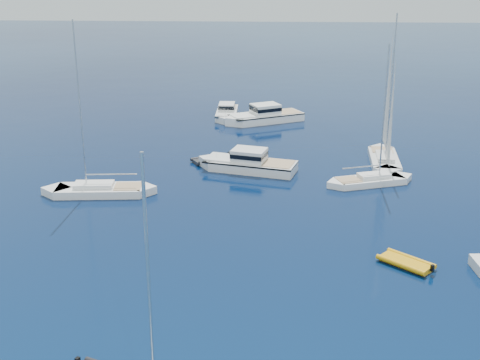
# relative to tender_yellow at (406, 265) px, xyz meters

# --- Properties ---
(motor_cruiser_centre) EXTENTS (11.54, 6.08, 2.90)m
(motor_cruiser_centre) POSITION_rel_tender_yellow_xyz_m (-12.12, 20.59, 0.00)
(motor_cruiser_centre) COLOR silver
(motor_cruiser_centre) RESTS_ON ground
(motor_cruiser_distant) EXTENTS (11.97, 8.51, 3.05)m
(motor_cruiser_distant) POSITION_rel_tender_yellow_xyz_m (-10.81, 41.02, 0.00)
(motor_cruiser_distant) COLOR white
(motor_cruiser_distant) RESTS_ON ground
(motor_cruiser_horizon) EXTENTS (2.94, 9.24, 2.42)m
(motor_cruiser_horizon) POSITION_rel_tender_yellow_xyz_m (-15.92, 43.46, 0.00)
(motor_cruiser_horizon) COLOR white
(motor_cruiser_horizon) RESTS_ON ground
(sailboat_mid_l) EXTENTS (11.27, 3.85, 16.26)m
(sailboat_mid_l) POSITION_rel_tender_yellow_xyz_m (-25.37, 12.86, 0.00)
(sailboat_mid_l) COLOR white
(sailboat_mid_l) RESTS_ON ground
(sailboat_centre) EXTENTS (9.67, 5.40, 13.81)m
(sailboat_centre) POSITION_rel_tender_yellow_xyz_m (-0.13, 17.07, 0.00)
(sailboat_centre) COLOR white
(sailboat_centre) RESTS_ON ground
(sailboat_sails_r) EXTENTS (3.54, 11.14, 16.14)m
(sailboat_sails_r) POSITION_rel_tender_yellow_xyz_m (2.25, 23.63, 0.00)
(sailboat_sails_r) COLOR silver
(sailboat_sails_r) RESTS_ON ground
(tender_yellow) EXTENTS (4.44, 4.30, 0.95)m
(tender_yellow) POSITION_rel_tender_yellow_xyz_m (0.00, 0.00, 0.00)
(tender_yellow) COLOR orange
(tender_yellow) RESTS_ON ground
(tender_grey_far) EXTENTS (4.87, 4.23, 0.95)m
(tender_grey_far) POSITION_rel_tender_yellow_xyz_m (-16.09, 23.35, 0.00)
(tender_grey_far) COLOR black
(tender_grey_far) RESTS_ON ground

